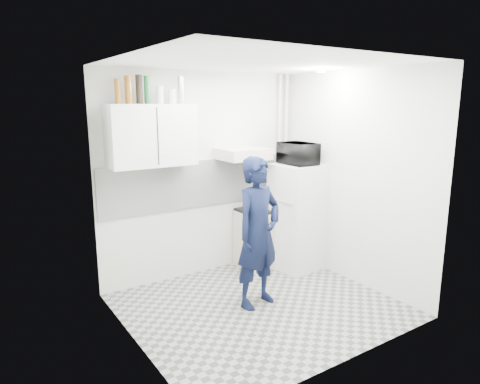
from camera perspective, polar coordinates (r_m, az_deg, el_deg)
floor at (r=4.92m, az=2.63°, el=-14.93°), size 2.80×2.80×0.00m
ceiling at (r=4.41m, az=2.96°, el=16.83°), size 2.80×2.80×0.00m
wall_back at (r=5.52m, az=-4.94°, el=2.26°), size 2.80×0.00×2.80m
wall_left at (r=3.84m, az=-14.27°, el=-2.30°), size 0.00×2.60×2.60m
wall_right at (r=5.42m, az=14.77°, el=1.73°), size 0.00×2.60×2.60m
person at (r=4.67m, az=2.44°, el=-5.43°), size 0.67×0.50×1.66m
stove at (r=5.89m, az=2.28°, el=-6.23°), size 0.48×0.48×0.77m
fridge at (r=5.80m, az=7.55°, el=-3.28°), size 0.63×0.63×1.42m
stove_top at (r=5.78m, az=2.31°, el=-2.45°), size 0.46×0.46×0.03m
saucepan at (r=5.78m, az=2.78°, el=-1.73°), size 0.21×0.21×0.11m
microwave at (r=5.64m, az=7.79°, el=5.10°), size 0.53×0.37×0.28m
bottle_a at (r=4.85m, az=-16.01°, el=12.75°), size 0.06×0.06×0.26m
bottle_b at (r=4.88m, az=-14.66°, el=13.05°), size 0.08×0.08×0.30m
bottle_c at (r=4.93m, az=-13.29°, el=13.17°), size 0.08×0.08×0.31m
bottle_d at (r=4.96m, az=-12.28°, el=13.16°), size 0.07×0.07×0.30m
canister_a at (r=5.02m, az=-10.62°, el=12.61°), size 0.08×0.08×0.20m
canister_b at (r=5.08m, az=-9.03°, el=12.46°), size 0.09×0.09×0.16m
bottle_e at (r=5.13m, az=-7.89°, el=13.28°), size 0.08×0.08×0.31m
upper_cabinet at (r=4.98m, az=-11.71°, el=7.39°), size 1.00×0.35×0.70m
range_hood at (r=5.51m, az=0.39°, el=5.11°), size 0.60×0.50×0.14m
backsplash at (r=5.53m, az=-4.85°, el=1.22°), size 2.74×0.03×0.60m
pipe_a at (r=6.18m, az=6.04°, el=3.26°), size 0.05×0.05×2.60m
pipe_b at (r=6.11m, az=5.18°, el=3.18°), size 0.04×0.04×2.60m
ceiling_spot_fixture at (r=5.21m, az=10.79°, el=15.55°), size 0.10×0.10×0.02m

